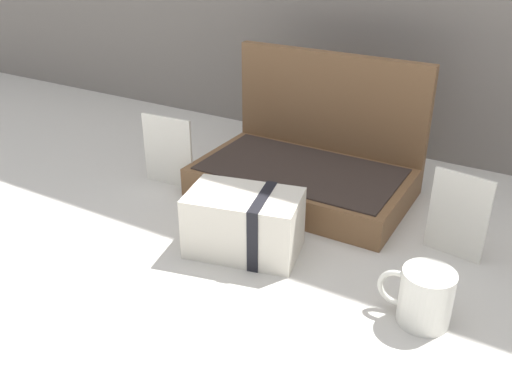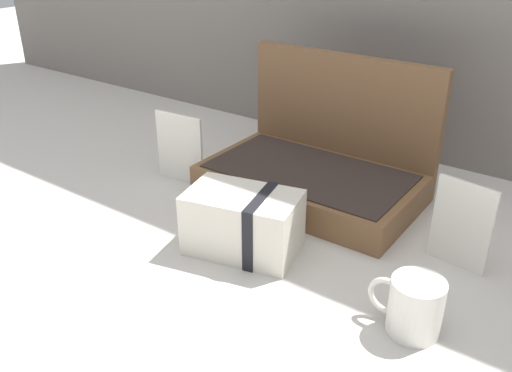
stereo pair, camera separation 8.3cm
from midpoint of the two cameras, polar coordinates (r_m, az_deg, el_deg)
The scene contains 6 objects.
ground_plane at distance 1.07m, azimuth 3.42°, elevation -5.71°, with size 6.00×6.00×0.00m, color beige.
open_suitcase at distance 1.24m, azimuth 8.38°, elevation 2.10°, with size 0.46×0.28×0.29m.
cream_toiletry_bag at distance 1.01m, azimuth 1.15°, elevation -3.87°, with size 0.23×0.17×0.12m.
coffee_mug at distance 0.88m, azimuth 18.65°, elevation -11.74°, with size 0.12×0.08×0.09m.
info_card_left at distance 1.28m, azimuth -6.04°, elevation 3.86°, with size 0.13×0.01×0.16m, color white.
poster_card_right at distance 1.04m, azimuth 22.62°, elevation -3.79°, with size 0.11×0.01×0.16m, color white.
Camera 2 is at (0.51, -0.75, 0.57)m, focal length 38.77 mm.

